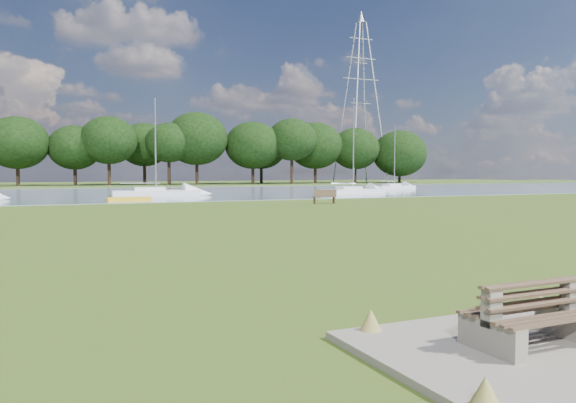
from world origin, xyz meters
name	(u,v)px	position (x,y,z in m)	size (l,w,h in m)	color
ground	(214,236)	(0.00, 0.00, 0.00)	(220.00, 220.00, 0.00)	#5D6420
river	(98,194)	(0.00, 42.00, 0.00)	(220.00, 40.00, 0.10)	slate
far_bank	(78,186)	(0.00, 72.00, 0.00)	(220.00, 20.00, 0.40)	#4C6626
concrete_pad	(531,349)	(0.00, -14.00, 0.05)	(4.20, 3.20, 0.10)	gray
bench_pair	(532,317)	(0.00, -14.00, 0.46)	(1.63, 0.97, 0.88)	gray
riverbank_bench	(325,196)	(13.00, 16.20, 0.51)	(1.71, 0.83, 1.02)	brown
kayak	(129,199)	(0.60, 24.27, 0.21)	(3.19, 0.75, 0.32)	gold
pylon	(361,76)	(48.82, 70.00, 19.76)	(7.35, 5.15, 31.29)	#999B9F
tree_line	(45,141)	(-4.55, 68.00, 6.61)	(132.18, 9.21, 11.14)	black
sailboat_1	(155,191)	(3.98, 31.83, 0.54)	(7.74, 2.55, 8.78)	white
sailboat_3	(394,186)	(34.94, 39.27, 0.49)	(6.14, 2.75, 8.03)	white
sailboat_6	(353,189)	(23.10, 29.37, 0.51)	(6.76, 2.46, 9.54)	white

